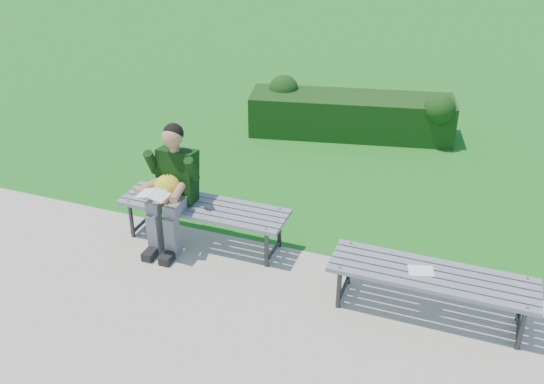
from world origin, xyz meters
TOP-DOWN VIEW (x-y plane):
  - ground at (0.00, 0.00)m, footprint 80.00×80.00m
  - walkway at (0.00, -1.75)m, footprint 30.00×3.50m
  - hedge at (-0.02, 3.21)m, footprint 3.05×1.34m
  - bench_left at (-0.78, -0.19)m, footprint 1.80×0.50m
  - bench_right at (1.62, -0.56)m, footprint 1.80×0.50m
  - seated_boy at (-1.08, -0.29)m, footprint 0.56×0.76m
  - paper_sheet at (1.52, -0.56)m, footprint 0.26×0.21m

SIDE VIEW (x-z plane):
  - ground at x=0.00m, z-range 0.00..0.00m
  - walkway at x=0.00m, z-range 0.00..0.02m
  - hedge at x=-0.02m, z-range -0.07..0.73m
  - bench_left at x=-0.78m, z-range 0.19..0.64m
  - bench_right at x=1.62m, z-range 0.19..0.64m
  - paper_sheet at x=1.52m, z-range 0.47..0.48m
  - seated_boy at x=-1.08m, z-range 0.06..1.37m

